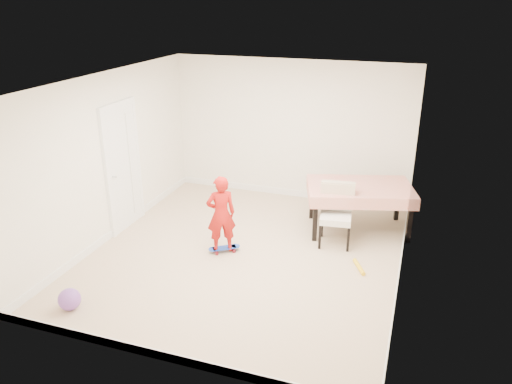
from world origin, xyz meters
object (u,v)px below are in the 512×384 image
(dining_chair, at_px, (336,216))
(child, at_px, (221,216))
(balloon, at_px, (69,299))
(dining_table, at_px, (358,208))
(skateboard, at_px, (224,249))

(dining_chair, xyz_separation_m, child, (-1.57, -0.83, 0.11))
(dining_chair, bearing_deg, balloon, -142.15)
(dining_table, height_order, balloon, dining_table)
(skateboard, height_order, balloon, balloon)
(dining_chair, relative_size, child, 0.81)
(balloon, bearing_deg, child, 58.01)
(skateboard, bearing_deg, child, -174.37)
(dining_table, height_order, dining_chair, dining_chair)
(dining_table, xyz_separation_m, child, (-1.83, -1.45, 0.21))
(dining_table, relative_size, child, 1.39)
(dining_table, xyz_separation_m, balloon, (-3.06, -3.42, -0.25))
(dining_chair, distance_m, balloon, 3.98)
(dining_chair, distance_m, child, 1.78)
(skateboard, bearing_deg, dining_chair, -7.41)
(dining_table, xyz_separation_m, dining_chair, (-0.26, -0.62, 0.09))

